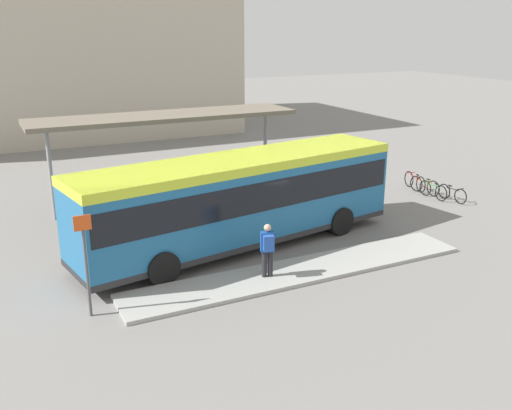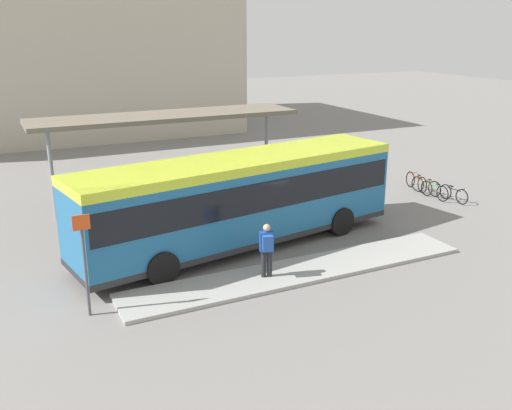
{
  "view_description": "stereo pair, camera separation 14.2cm",
  "coord_description": "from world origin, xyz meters",
  "px_view_note": "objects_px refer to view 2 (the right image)",
  "views": [
    {
      "loc": [
        -7.76,
        -16.79,
        7.32
      ],
      "look_at": [
        0.58,
        0.0,
        1.42
      ],
      "focal_mm": 40.0,
      "sensor_mm": 36.0,
      "label": 1
    },
    {
      "loc": [
        -7.63,
        -16.86,
        7.32
      ],
      "look_at": [
        0.58,
        0.0,
        1.42
      ],
      "focal_mm": 40.0,
      "sensor_mm": 36.0,
      "label": 2
    }
  ],
  "objects_px": {
    "pedestrian_waiting": "(267,247)",
    "potted_planter_near_shelter": "(181,204)",
    "bicycle_black": "(454,194)",
    "platform_sign": "(85,261)",
    "bicycle_red": "(416,182)",
    "city_bus": "(241,195)",
    "bicycle_green": "(434,191)",
    "bicycle_orange": "(426,186)"
  },
  "relations": [
    {
      "from": "pedestrian_waiting",
      "to": "potted_planter_near_shelter",
      "type": "xyz_separation_m",
      "value": [
        -0.55,
        6.22,
        -0.31
      ]
    },
    {
      "from": "bicycle_black",
      "to": "platform_sign",
      "type": "xyz_separation_m",
      "value": [
        -16.16,
        -3.5,
        1.21
      ]
    },
    {
      "from": "city_bus",
      "to": "bicycle_green",
      "type": "relative_size",
      "value": 7.14
    },
    {
      "from": "pedestrian_waiting",
      "to": "bicycle_orange",
      "type": "xyz_separation_m",
      "value": [
        10.72,
        5.09,
        -0.71
      ]
    },
    {
      "from": "bicycle_orange",
      "to": "bicycle_green",
      "type": "bearing_deg",
      "value": 159.18
    },
    {
      "from": "city_bus",
      "to": "bicycle_black",
      "type": "height_order",
      "value": "city_bus"
    },
    {
      "from": "bicycle_black",
      "to": "bicycle_green",
      "type": "xyz_separation_m",
      "value": [
        -0.42,
        0.73,
        0.02
      ]
    },
    {
      "from": "city_bus",
      "to": "bicycle_orange",
      "type": "xyz_separation_m",
      "value": [
        10.24,
        2.18,
        -1.47
      ]
    },
    {
      "from": "bicycle_green",
      "to": "bicycle_orange",
      "type": "bearing_deg",
      "value": -14.78
    },
    {
      "from": "bicycle_black",
      "to": "bicycle_green",
      "type": "distance_m",
      "value": 0.84
    },
    {
      "from": "city_bus",
      "to": "pedestrian_waiting",
      "type": "distance_m",
      "value": 3.05
    },
    {
      "from": "bicycle_orange",
      "to": "pedestrian_waiting",
      "type": "bearing_deg",
      "value": 107.84
    },
    {
      "from": "bicycle_red",
      "to": "bicycle_black",
      "type": "bearing_deg",
      "value": -165.01
    },
    {
      "from": "potted_planter_near_shelter",
      "to": "platform_sign",
      "type": "height_order",
      "value": "platform_sign"
    },
    {
      "from": "pedestrian_waiting",
      "to": "bicycle_black",
      "type": "xyz_separation_m",
      "value": [
        10.97,
        3.64,
        -0.73
      ]
    },
    {
      "from": "potted_planter_near_shelter",
      "to": "platform_sign",
      "type": "bearing_deg",
      "value": -127.36
    },
    {
      "from": "pedestrian_waiting",
      "to": "potted_planter_near_shelter",
      "type": "distance_m",
      "value": 6.25
    },
    {
      "from": "platform_sign",
      "to": "potted_planter_near_shelter",
      "type": "bearing_deg",
      "value": 52.64
    },
    {
      "from": "potted_planter_near_shelter",
      "to": "platform_sign",
      "type": "distance_m",
      "value": 7.68
    },
    {
      "from": "bicycle_red",
      "to": "platform_sign",
      "type": "distance_m",
      "value": 16.99
    },
    {
      "from": "city_bus",
      "to": "bicycle_green",
      "type": "bearing_deg",
      "value": -1.33
    },
    {
      "from": "bicycle_black",
      "to": "bicycle_orange",
      "type": "relative_size",
      "value": 0.94
    },
    {
      "from": "bicycle_orange",
      "to": "potted_planter_near_shelter",
      "type": "bearing_deg",
      "value": 76.75
    },
    {
      "from": "bicycle_red",
      "to": "city_bus",
      "type": "bearing_deg",
      "value": 115.64
    },
    {
      "from": "pedestrian_waiting",
      "to": "bicycle_black",
      "type": "relative_size",
      "value": 1.05
    },
    {
      "from": "city_bus",
      "to": "bicycle_green",
      "type": "distance_m",
      "value": 10.28
    },
    {
      "from": "potted_planter_near_shelter",
      "to": "pedestrian_waiting",
      "type": "bearing_deg",
      "value": -84.94
    },
    {
      "from": "bicycle_black",
      "to": "bicycle_red",
      "type": "height_order",
      "value": "bicycle_red"
    },
    {
      "from": "bicycle_red",
      "to": "pedestrian_waiting",
      "type": "bearing_deg",
      "value": 128.23
    },
    {
      "from": "bicycle_green",
      "to": "bicycle_orange",
      "type": "xyz_separation_m",
      "value": [
        0.17,
        0.72,
        0.01
      ]
    },
    {
      "from": "bicycle_black",
      "to": "pedestrian_waiting",
      "type": "bearing_deg",
      "value": -75.11
    },
    {
      "from": "city_bus",
      "to": "pedestrian_waiting",
      "type": "xyz_separation_m",
      "value": [
        -0.49,
        -2.91,
        -0.77
      ]
    },
    {
      "from": "potted_planter_near_shelter",
      "to": "bicycle_green",
      "type": "bearing_deg",
      "value": -9.47
    },
    {
      "from": "bicycle_black",
      "to": "bicycle_red",
      "type": "distance_m",
      "value": 2.19
    },
    {
      "from": "bicycle_green",
      "to": "bicycle_red",
      "type": "height_order",
      "value": "bicycle_red"
    },
    {
      "from": "city_bus",
      "to": "bicycle_orange",
      "type": "relative_size",
      "value": 7.06
    },
    {
      "from": "city_bus",
      "to": "pedestrian_waiting",
      "type": "relative_size",
      "value": 7.16
    },
    {
      "from": "bicycle_orange",
      "to": "platform_sign",
      "type": "bearing_deg",
      "value": 99.73
    },
    {
      "from": "bicycle_black",
      "to": "platform_sign",
      "type": "distance_m",
      "value": 16.58
    },
    {
      "from": "bicycle_red",
      "to": "platform_sign",
      "type": "height_order",
      "value": "platform_sign"
    },
    {
      "from": "pedestrian_waiting",
      "to": "potted_planter_near_shelter",
      "type": "bearing_deg",
      "value": 22.65
    },
    {
      "from": "potted_planter_near_shelter",
      "to": "bicycle_black",
      "type": "bearing_deg",
      "value": -12.61
    }
  ]
}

